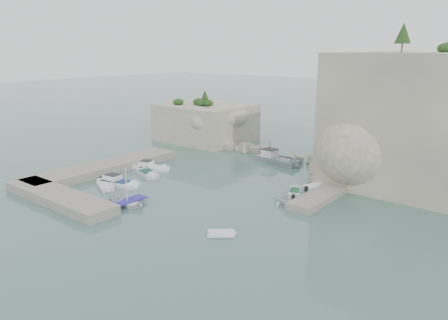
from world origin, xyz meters
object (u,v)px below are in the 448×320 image
Objects in this scene: motorboat_c at (147,175)px; tender_east_a at (283,204)px; tender_east_b at (295,194)px; work_boat at (277,163)px; tender_east_d at (325,182)px; motorboat_d at (118,185)px; motorboat_b at (151,169)px; motorboat_e at (105,188)px; tender_east_c at (318,188)px; inflatable_dinghy at (221,235)px; rowboat at (127,205)px.

tender_east_a reaches higher than motorboat_c.
work_boat is at bearing 15.14° from tender_east_b.
work_boat is (10.75, 17.28, 0.00)m from motorboat_c.
tender_east_d is (0.62, 6.86, 0.00)m from tender_east_b.
work_boat reaches higher than motorboat_d.
motorboat_c is (1.85, -2.36, 0.00)m from motorboat_b.
motorboat_d is 24.94m from work_boat.
motorboat_b is 2.03× the size of tender_east_a.
tender_east_c is (21.19, 17.54, 0.00)m from motorboat_e.
inflatable_dinghy is 0.60× the size of tender_east_d.
motorboat_d reaches higher than rowboat.
motorboat_c is 21.39m from tender_east_b.
motorboat_e is at bearing 73.41° from rowboat.
work_boat is (-10.46, 15.06, 0.00)m from tender_east_a.
motorboat_d is at bearing 110.26° from motorboat_e.
motorboat_e is at bearing 115.12° from tender_east_d.
tender_east_a is at bearing -169.42° from tender_east_c.
motorboat_b is 0.90× the size of motorboat_d.
motorboat_d is at bearing 59.88° from rowboat.
tender_east_a is at bearing 161.16° from tender_east_d.
motorboat_e is 28.98m from tender_east_d.
motorboat_e reaches higher than inflatable_dinghy.
tender_east_b is at bearing 19.95° from motorboat_d.
motorboat_d is 5.47m from motorboat_c.
motorboat_c and tender_east_b have the same top height.
motorboat_d is 1.25× the size of rowboat.
work_boat is at bearing 70.98° from inflatable_dinghy.
tender_east_a is 0.73× the size of tender_east_b.
inflatable_dinghy is 15.12m from tender_east_b.
tender_east_a is (20.73, 7.68, 0.00)m from motorboat_d.
work_boat is (3.20, 26.87, 0.00)m from rowboat.
inflatable_dinghy is (20.74, -3.76, 0.00)m from motorboat_d.
tender_east_d reaches higher than tender_east_c.
tender_east_a is 7.90m from tender_east_c.
inflatable_dinghy is 28.49m from work_boat.
tender_east_a reaches higher than tender_east_b.
motorboat_e is 0.81× the size of tender_east_d.
motorboat_d is at bearing 93.84° from tender_east_b.
motorboat_d is at bearing 112.32° from tender_east_d.
tender_east_c is (21.57, 10.11, 0.00)m from motorboat_c.
tender_east_c is 1.00× the size of tender_east_d.
tender_east_a is 0.36× the size of work_boat.
motorboat_b is at bearing 103.71° from tender_east_a.
motorboat_e is at bearing 142.76° from tender_east_c.
rowboat reaches higher than tender_east_c.
tender_east_d is (-0.38, 2.63, 0.00)m from tender_east_c.
inflatable_dinghy is at bearing 161.10° from tender_east_d.
inflatable_dinghy is 0.98× the size of tender_east_a.
tender_east_b is at bearing 179.81° from tender_east_c.
motorboat_c is at bearing 128.28° from tender_east_c.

